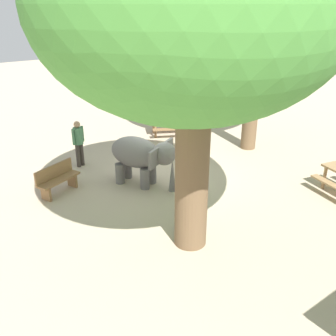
% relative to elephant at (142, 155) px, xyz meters
% --- Properties ---
extents(ground_plane, '(60.00, 60.00, 0.00)m').
position_rel_elephant_xyz_m(ground_plane, '(-0.74, 0.06, -0.98)').
color(ground_plane, '#BAA88C').
extents(elephant, '(1.85, 2.16, 1.54)m').
position_rel_elephant_xyz_m(elephant, '(0.00, 0.00, 0.00)').
color(elephant, slate).
rests_on(elephant, ground_plane).
extents(person_handler, '(0.48, 0.32, 1.62)m').
position_rel_elephant_xyz_m(person_handler, '(0.95, -2.52, -0.03)').
color(person_handler, '#3F3833').
rests_on(person_handler, ground_plane).
extents(shade_tree_secondary, '(6.31, 5.78, 7.49)m').
position_rel_elephant_xyz_m(shade_tree_secondary, '(0.80, 3.33, 4.23)').
color(shade_tree_secondary, brown).
rests_on(shade_tree_secondary, ground_plane).
extents(wooden_bench, '(1.45, 0.90, 0.88)m').
position_rel_elephant_xyz_m(wooden_bench, '(2.35, -1.01, -0.51)').
color(wooden_bench, olive).
rests_on(wooden_bench, ground_plane).
extents(picnic_table_far, '(2.01, 2.00, 0.78)m').
position_rel_elephant_xyz_m(picnic_table_far, '(-3.56, -3.45, -0.39)').
color(picnic_table_far, olive).
rests_on(picnic_table_far, ground_plane).
extents(feed_bucket, '(0.36, 0.36, 0.32)m').
position_rel_elephant_xyz_m(feed_bucket, '(2.10, -2.08, -0.82)').
color(feed_bucket, gray).
rests_on(feed_bucket, ground_plane).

